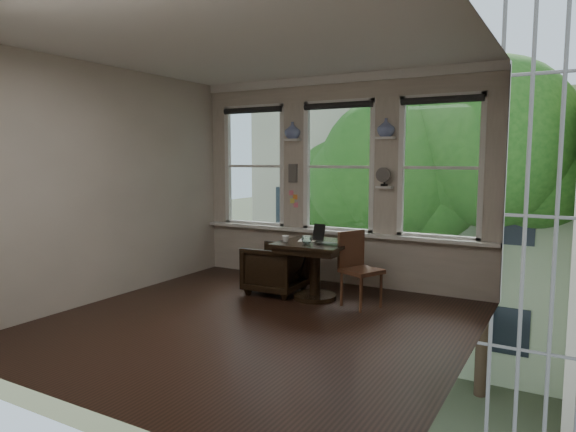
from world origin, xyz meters
The scene contains 25 objects.
ground centered at (0.00, 0.00, 0.00)m, with size 4.50×4.50×0.00m, color black.
ceiling centered at (0.00, 0.00, 3.00)m, with size 4.50×4.50×0.00m, color silver.
wall_back centered at (0.00, 2.25, 1.50)m, with size 4.50×4.50×0.00m, color beige.
wall_front centered at (0.00, -2.25, 1.50)m, with size 4.50×4.50×0.00m, color beige.
wall_left centered at (-2.25, 0.00, 1.50)m, with size 4.50×4.50×0.00m, color beige.
wall_right centered at (2.25, 0.00, 1.50)m, with size 4.50×4.50×0.00m, color beige.
window_left centered at (-1.45, 2.25, 1.70)m, with size 1.10×0.12×1.90m, color white, non-canonical shape.
window_center centered at (0.00, 2.25, 1.70)m, with size 1.10×0.12×1.90m, color white, non-canonical shape.
window_right centered at (1.45, 2.25, 1.70)m, with size 1.10×0.12×1.90m, color white, non-canonical shape.
shelf_left centered at (-0.72, 2.15, 2.10)m, with size 0.26×0.16×0.03m, color white.
shelf_right centered at (0.72, 2.15, 2.10)m, with size 0.26×0.16×0.03m, color white.
intercom centered at (-0.72, 2.18, 1.60)m, with size 0.14×0.06×0.28m, color #59544F.
sticky_notes centered at (-0.72, 2.19, 1.25)m, with size 0.16×0.01×0.24m, color pink, non-canonical shape.
desk_fan centered at (0.72, 2.13, 1.53)m, with size 0.20×0.20×0.24m, color #59544F, non-canonical shape.
vase_left centered at (-0.72, 2.15, 2.24)m, with size 0.24×0.24×0.25m, color silver.
vase_right centered at (0.72, 2.15, 2.24)m, with size 0.24×0.24×0.25m, color silver.
table centered at (0.12, 1.23, 0.38)m, with size 0.90×0.90×0.75m, color black, non-canonical shape.
armchair_left centered at (-0.49, 1.24, 0.33)m, with size 0.71×0.73×0.67m, color black.
cushion_red centered at (-0.49, 1.24, 0.45)m, with size 0.45×0.45×0.06m, color maroon.
side_chair_right centered at (0.78, 1.19, 0.46)m, with size 0.42×0.42×0.92m, color #412A17, non-canonical shape.
laptop centered at (0.37, 1.07, 0.76)m, with size 0.33×0.21×0.03m, color black.
mug centered at (-0.21, 1.04, 0.79)m, with size 0.09×0.09×0.08m, color white.
drinking_glass centered at (0.10, 1.04, 0.80)m, with size 0.13×0.13×0.10m, color white.
tablet centered at (0.11, 1.36, 0.86)m, with size 0.16×0.02×0.22m, color black.
papers centered at (-0.03, 1.32, 0.75)m, with size 0.22×0.30×0.00m, color silver.
Camera 1 is at (3.04, -4.62, 1.82)m, focal length 32.00 mm.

